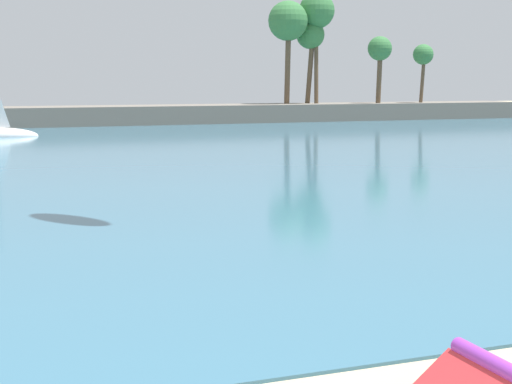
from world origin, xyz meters
TOP-DOWN VIEW (x-y plane):
  - sea at (0.00, 59.12)m, footprint 220.00×106.10m
  - palm_headland at (1.17, 72.30)m, footprint 110.42×6.29m

SIDE VIEW (x-z plane):
  - sea at x=0.00m, z-range 0.00..0.06m
  - palm_headland at x=1.17m, z-range -3.92..9.19m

